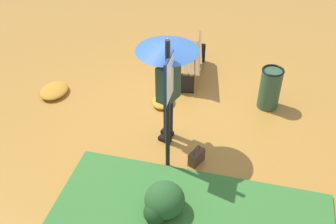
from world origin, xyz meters
name	(u,v)px	position (x,y,z in m)	size (l,w,h in m)	color
ground_plane	(171,127)	(0.00, 0.00, 0.00)	(18.00, 18.00, 0.00)	#B27A33
person_with_umbrella	(168,65)	(0.38, 0.03, 1.55)	(0.96, 0.96, 2.04)	black
info_sign_post	(168,94)	(0.97, 0.18, 1.44)	(0.44, 0.07, 2.30)	black
handbag	(196,157)	(0.78, 0.61, 0.13)	(0.33, 0.25, 0.37)	#4C3323
park_bench	(194,60)	(-1.79, 0.05, 0.40)	(1.41, 0.63, 0.75)	black
trash_bin	(270,88)	(-1.09, 1.66, 0.42)	(0.42, 0.42, 0.83)	#2D5138
shrub_cluster	(163,202)	(1.92, 0.34, 0.24)	(0.64, 0.58, 0.52)	#285628
leaf_pile_near_person	(163,101)	(-0.67, -0.33, 0.06)	(0.53, 0.42, 0.12)	#C68428
leaf_pile_by_bench	(54,91)	(-0.47, -2.56, 0.07)	(0.67, 0.54, 0.15)	#C68428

